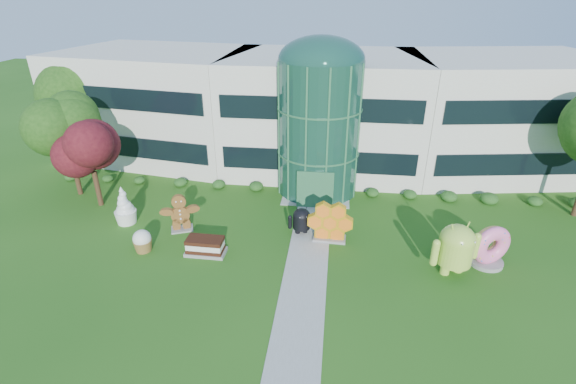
% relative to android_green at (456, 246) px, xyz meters
% --- Properties ---
extents(ground, '(140.00, 140.00, 0.00)m').
position_rel_android_green_xyz_m(ground, '(-8.05, -2.33, -1.73)').
color(ground, '#215114').
rests_on(ground, ground).
extents(building, '(46.00, 15.00, 9.30)m').
position_rel_android_green_xyz_m(building, '(-8.05, 15.67, 2.92)').
color(building, beige).
rests_on(building, ground).
extents(atrium, '(6.00, 6.00, 9.80)m').
position_rel_android_green_xyz_m(atrium, '(-8.05, 9.67, 3.17)').
color(atrium, '#194738').
rests_on(atrium, ground).
extents(walkway, '(2.40, 20.00, 0.04)m').
position_rel_android_green_xyz_m(walkway, '(-8.05, -0.33, -1.71)').
color(walkway, '#9E9E93').
rests_on(walkway, ground).
extents(tree_red, '(4.00, 4.00, 6.00)m').
position_rel_android_green_xyz_m(tree_red, '(-23.55, 5.17, 1.27)').
color(tree_red, '#3F0C14').
rests_on(tree_red, ground).
extents(trees_backdrop, '(52.00, 8.00, 8.40)m').
position_rel_android_green_xyz_m(trees_backdrop, '(-8.05, 10.67, 2.47)').
color(trees_backdrop, '#1A4110').
rests_on(trees_backdrop, ground).
extents(android_green, '(3.60, 3.04, 3.47)m').
position_rel_android_green_xyz_m(android_green, '(0.00, 0.00, 0.00)').
color(android_green, '#ACD644').
rests_on(android_green, ground).
extents(android_black, '(2.09, 1.70, 2.05)m').
position_rel_android_green_xyz_m(android_black, '(-8.67, 3.06, -0.71)').
color(android_black, black).
rests_on(android_black, ground).
extents(donut, '(2.67, 2.02, 2.50)m').
position_rel_android_green_xyz_m(donut, '(2.15, 1.10, -0.48)').
color(donut, pink).
rests_on(donut, ground).
extents(gingerbread, '(2.98, 2.01, 2.56)m').
position_rel_android_green_xyz_m(gingerbread, '(-16.47, 2.54, -0.45)').
color(gingerbread, brown).
rests_on(gingerbread, ground).
extents(ice_cream_sandwich, '(2.39, 1.23, 1.06)m').
position_rel_android_green_xyz_m(ice_cream_sandwich, '(-14.11, 0.08, -1.21)').
color(ice_cream_sandwich, black).
rests_on(ice_cream_sandwich, ground).
extents(honeycomb, '(3.04, 1.19, 2.35)m').
position_rel_android_green_xyz_m(honeycomb, '(-6.85, 2.49, -0.56)').
color(honeycomb, orange).
rests_on(honeycomb, ground).
extents(froyo, '(1.92, 1.92, 2.63)m').
position_rel_android_green_xyz_m(froyo, '(-20.47, 2.97, -0.42)').
color(froyo, white).
rests_on(froyo, ground).
extents(cupcake, '(1.43, 1.43, 1.40)m').
position_rel_android_green_xyz_m(cupcake, '(-17.93, -0.06, -1.04)').
color(cupcake, white).
rests_on(cupcake, ground).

